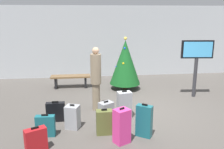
{
  "coord_description": "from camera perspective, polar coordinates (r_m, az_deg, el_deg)",
  "views": [
    {
      "loc": [
        -1.68,
        -6.56,
        2.81
      ],
      "look_at": [
        -0.8,
        0.91,
        0.9
      ],
      "focal_mm": 38.87,
      "sensor_mm": 36.0,
      "label": 1
    }
  ],
  "objects": [
    {
      "name": "ground_plane",
      "position": [
        7.33,
        7.1,
        -8.41
      ],
      "size": [
        16.0,
        16.0,
        0.0
      ],
      "primitive_type": "plane",
      "color": "#514C47"
    },
    {
      "name": "back_wall",
      "position": [
        11.04,
        2.07,
        7.77
      ],
      "size": [
        16.0,
        0.2,
        3.14
      ],
      "primitive_type": "cube",
      "color": "#B7BCC1",
      "rests_on": "ground_plane"
    },
    {
      "name": "holiday_tree",
      "position": [
        9.04,
        3.11,
        2.92
      ],
      "size": [
        1.14,
        1.14,
        1.98
      ],
      "color": "#4C3319",
      "rests_on": "ground_plane"
    },
    {
      "name": "flight_info_kiosk",
      "position": [
        8.58,
        19.31,
        3.97
      ],
      "size": [
        1.07,
        0.19,
        1.95
      ],
      "color": "#333338",
      "rests_on": "ground_plane"
    },
    {
      "name": "waiting_bench",
      "position": [
        9.47,
        -9.68,
        -0.95
      ],
      "size": [
        1.5,
        0.44,
        0.48
      ],
      "color": "brown",
      "rests_on": "ground_plane"
    },
    {
      "name": "traveller_0",
      "position": [
        7.05,
        -3.8,
        -0.62
      ],
      "size": [
        0.43,
        0.43,
        1.88
      ],
      "color": "gray",
      "rests_on": "ground_plane"
    },
    {
      "name": "suitcase_0",
      "position": [
        6.2,
        -9.26,
        -9.85
      ],
      "size": [
        0.4,
        0.37,
        0.63
      ],
      "color": "#9EA0A5",
      "rests_on": "ground_plane"
    },
    {
      "name": "suitcase_1",
      "position": [
        5.76,
        7.57,
        -10.79
      ],
      "size": [
        0.4,
        0.35,
        0.81
      ],
      "color": "#19606B",
      "rests_on": "ground_plane"
    },
    {
      "name": "suitcase_2",
      "position": [
        6.69,
        -13.1,
        -8.53
      ],
      "size": [
        0.49,
        0.17,
        0.56
      ],
      "color": "black",
      "rests_on": "ground_plane"
    },
    {
      "name": "suitcase_3",
      "position": [
        5.98,
        -15.39,
        -11.57
      ],
      "size": [
        0.45,
        0.19,
        0.55
      ],
      "color": "#19606B",
      "rests_on": "ground_plane"
    },
    {
      "name": "suitcase_4",
      "position": [
        5.45,
        2.32,
        -12.05
      ],
      "size": [
        0.41,
        0.39,
        0.83
      ],
      "color": "#E5388C",
      "rests_on": "ground_plane"
    },
    {
      "name": "suitcase_5",
      "position": [
        5.86,
        -1.82,
        -11.14
      ],
      "size": [
        0.38,
        0.23,
        0.64
      ],
      "color": "#59602D",
      "rests_on": "ground_plane"
    },
    {
      "name": "suitcase_6",
      "position": [
        6.72,
        2.91,
        -7.1
      ],
      "size": [
        0.4,
        0.31,
        0.77
      ],
      "color": "#9EA0A5",
      "rests_on": "ground_plane"
    },
    {
      "name": "suitcase_7",
      "position": [
        5.45,
        -17.47,
        -14.45
      ],
      "size": [
        0.48,
        0.37,
        0.54
      ],
      "color": "#B2191E",
      "rests_on": "ground_plane"
    },
    {
      "name": "suitcase_8",
      "position": [
        6.38,
        -1.38,
        -9.0
      ],
      "size": [
        0.43,
        0.4,
        0.62
      ],
      "color": "#9EA0A5",
      "rests_on": "ground_plane"
    }
  ]
}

